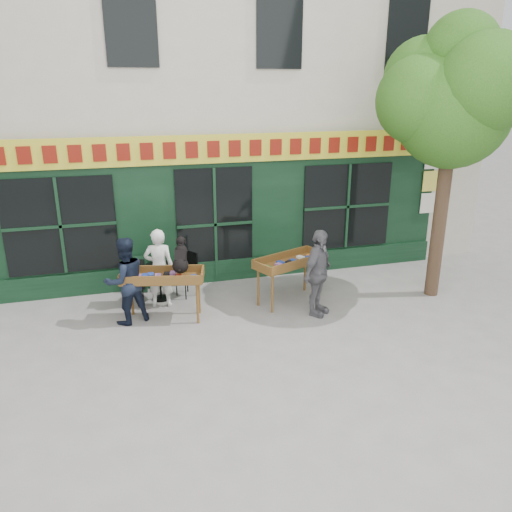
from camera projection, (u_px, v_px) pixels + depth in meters
The scene contains 14 objects.
ground at pixel (242, 324), 9.38m from camera, with size 80.00×80.00×0.00m, color slate.
building at pixel (184, 58), 13.22m from camera, with size 14.00×7.26×10.00m.
street_tree at pixel (455, 94), 9.52m from camera, with size 3.05×2.90×5.60m.
book_cart_center at pixel (163, 279), 9.35m from camera, with size 1.60×0.95×0.99m.
dog at pixel (180, 254), 9.25m from camera, with size 0.34×0.60×0.60m, color black, non-canonical shape.
woman at pixel (159, 268), 9.95m from camera, with size 0.59×0.39×1.62m, color white.
book_cart_right at pixel (290, 264), 10.16m from camera, with size 1.62×1.14×0.99m.
man_right at pixel (318, 273), 9.55m from camera, with size 1.00×0.42×1.71m, color #59595E.
bistro_table at pixel (160, 275), 10.32m from camera, with size 0.60×0.60×0.76m.
bistro_chair_left at pixel (128, 279), 10.08m from camera, with size 0.44×0.44×0.95m.
bistro_chair_right at pixel (189, 270), 10.57m from camera, with size 0.50×0.50×0.95m.
potted_plant at pixel (159, 258), 10.20m from camera, with size 0.16×0.11×0.30m, color gray.
man_left at pixel (125, 281), 9.23m from camera, with size 0.81×0.63×1.66m, color black.
chalkboard at pixel (134, 274), 10.76m from camera, with size 0.59×0.32×0.79m.
Camera 1 is at (-2.08, -8.21, 4.23)m, focal length 35.00 mm.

